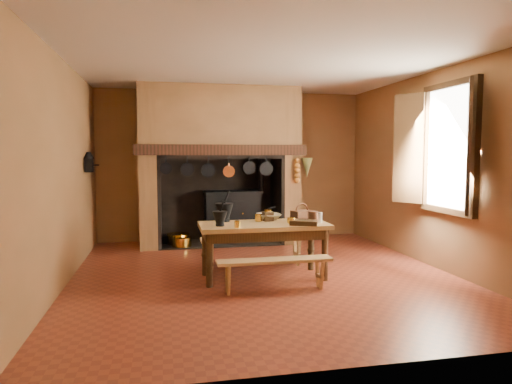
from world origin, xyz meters
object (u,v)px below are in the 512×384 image
work_table (264,232)px  mixing_bowl (269,217)px  iron_range (233,215)px  coffee_grinder (268,215)px  bench_front (275,267)px  wicker_basket (302,215)px

work_table → mixing_bowl: size_ratio=4.92×
work_table → mixing_bowl: bearing=65.3°
iron_range → work_table: (0.02, -2.59, 0.12)m
coffee_grinder → bench_front: bearing=-106.1°
wicker_basket → coffee_grinder: bearing=148.8°
work_table → coffee_grinder: (0.10, 0.20, 0.19)m
work_table → wicker_basket: bearing=9.4°
work_table → wicker_basket: wicker_basket is taller
bench_front → wicker_basket: size_ratio=4.58×
work_table → bench_front: work_table is taller
work_table → bench_front: bearing=-90.0°
coffee_grinder → mixing_bowl: coffee_grinder is taller
bench_front → wicker_basket: bearing=51.7°
work_table → coffee_grinder: size_ratio=8.53×
mixing_bowl → iron_range: bearing=93.7°
work_table → coffee_grinder: bearing=63.0°
mixing_bowl → wicker_basket: 0.46m
mixing_bowl → work_table: bearing=-114.7°
mixing_bowl → wicker_basket: size_ratio=1.13×
bench_front → mixing_bowl: bearing=81.5°
iron_range → wicker_basket: 2.58m
iron_range → mixing_bowl: (0.15, -2.30, 0.28)m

